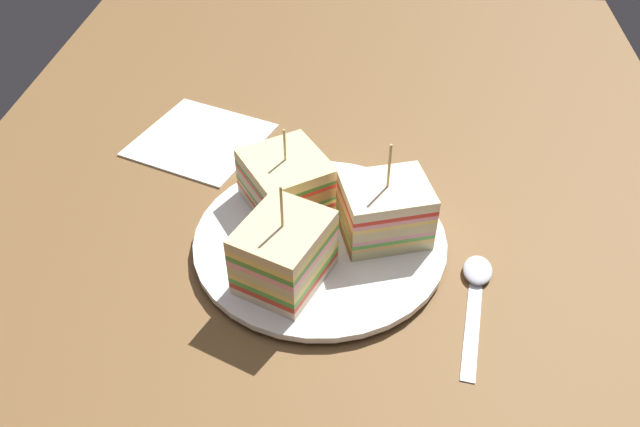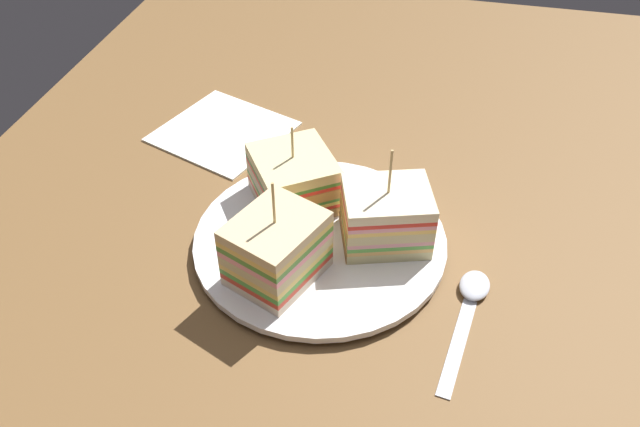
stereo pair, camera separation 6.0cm
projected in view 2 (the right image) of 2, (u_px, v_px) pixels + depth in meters
ground_plane at (320, 253)px, 63.43cm from camera, size 124.31×82.79×1.80cm
plate at (320, 240)px, 62.34cm from camera, size 24.36×24.36×1.24cm
sandwich_wedge_0 at (277, 249)px, 56.32cm from camera, size 9.92×9.14×10.56cm
sandwich_wedge_1 at (386, 216)px, 59.94cm from camera, size 8.55×9.58×10.42cm
sandwich_wedge_2 at (294, 179)px, 64.38cm from camera, size 10.80×10.65×8.85cm
chip_pile at (298, 230)px, 60.98cm from camera, size 6.43×6.72×2.70cm
spoon at (471, 299)px, 57.20cm from camera, size 14.19×3.99×1.00cm
napkin at (223, 131)px, 77.30cm from camera, size 17.36×17.62×0.50cm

